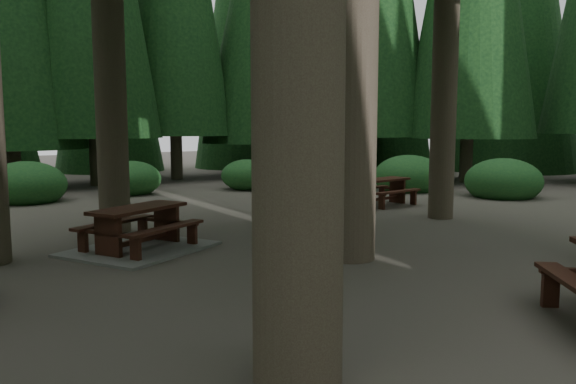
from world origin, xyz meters
TOP-DOWN VIEW (x-y plane):
  - ground at (0.00, 0.00)m, footprint 80.00×80.00m
  - picnic_table_c at (-1.81, 2.92)m, footprint 2.93×2.73m
  - picnic_table_d at (6.04, 4.47)m, footprint 1.82×1.51m
  - shrub_ring at (0.70, 0.75)m, footprint 23.86×24.64m

SIDE VIEW (x-z plane):
  - ground at x=0.00m, z-range 0.00..0.00m
  - picnic_table_c at x=-1.81m, z-range -0.13..0.67m
  - shrub_ring at x=0.70m, z-range -0.35..1.15m
  - picnic_table_d at x=6.04m, z-range 0.12..0.87m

